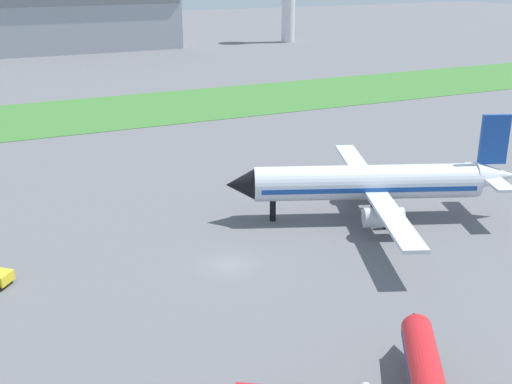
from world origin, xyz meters
name	(u,v)px	position (x,y,z in m)	size (l,w,h in m)	color
ground_plane	(229,264)	(0.00, 0.00, 0.00)	(600.00, 600.00, 0.00)	slate
grass_taxiway_strip	(90,114)	(0.00, 66.39, 0.04)	(360.00, 28.00, 0.08)	#3D7533
airplane_midfield_jet	(372,183)	(18.04, 3.91, 4.05)	(30.19, 30.40, 11.23)	silver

